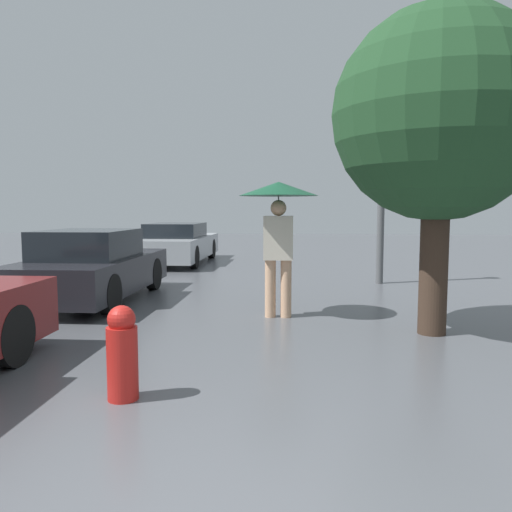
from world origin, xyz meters
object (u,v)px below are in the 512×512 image
Objects in this scene: pedestrian at (278,209)px; parked_car_middle at (92,267)px; tree at (439,117)px; fire_hydrant at (122,353)px; street_lamp at (382,170)px; parked_car_farthest at (178,244)px.

pedestrian is 3.61m from parked_car_middle.
tree is 5.09× the size of fire_hydrant.
street_lamp is 5.13× the size of fire_hydrant.
street_lamp reaches higher than pedestrian.
street_lamp reaches higher than fire_hydrant.
tree is at bearing -22.71° from pedestrian.
pedestrian is at bearing 157.29° from tree.
pedestrian is 2.49× the size of fire_hydrant.
pedestrian reaches higher than fire_hydrant.
parked_car_middle is 0.94× the size of tree.
pedestrian is 0.52× the size of parked_car_middle.
parked_car_farthest is at bearing 113.91° from pedestrian.
parked_car_middle is (-3.27, 1.13, -1.01)m from pedestrian.
fire_hydrant is (2.08, -4.42, -0.18)m from parked_car_middle.
parked_car_farthest is 1.12× the size of tree.
parked_car_farthest is 10.68m from fire_hydrant.
tree reaches higher than parked_car_farthest.
parked_car_middle is 0.84× the size of parked_car_farthest.
street_lamp is at bearing 89.12° from tree.
parked_car_farthest is 9.80m from tree.
parked_car_middle is 0.93× the size of street_lamp.
fire_hydrant is at bearing -64.76° from parked_car_middle.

